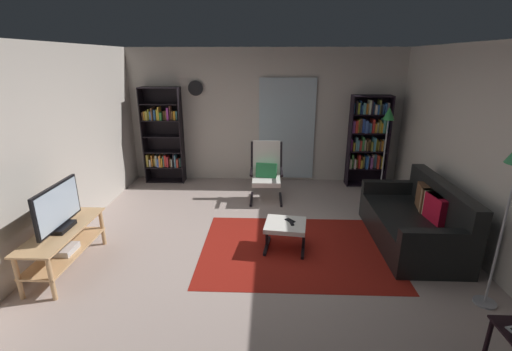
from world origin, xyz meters
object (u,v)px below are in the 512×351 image
television (58,209)px  tv_remote (291,223)px  ottoman (285,228)px  wall_clock (196,88)px  cell_phone (290,221)px  bookshelf_near_tv (163,137)px  lounge_armchair (266,170)px  bookshelf_near_sofa (368,138)px  floor_lamp_by_shelf (388,124)px  leather_sofa (416,222)px  tv_stand (64,243)px

television → tv_remote: television is taller
television → ottoman: 2.72m
wall_clock → cell_phone: bearing=-57.7°
television → wall_clock: wall_clock is taller
bookshelf_near_tv → cell_phone: bookshelf_near_tv is taller
cell_phone → lounge_armchair: bearing=62.0°
bookshelf_near_sofa → floor_lamp_by_shelf: size_ratio=1.10×
television → cell_phone: bearing=13.0°
leather_sofa → ottoman: bearing=-172.3°
lounge_armchair → floor_lamp_by_shelf: bearing=9.2°
bookshelf_near_tv → lounge_armchair: size_ratio=1.84×
floor_lamp_by_shelf → wall_clock: size_ratio=5.51×
tv_remote → cell_phone: bearing=89.1°
television → leather_sofa: (4.39, 0.79, -0.46)m
bookshelf_near_sofa → lounge_armchair: size_ratio=1.71×
cell_phone → wall_clock: wall_clock is taller
leather_sofa → lounge_armchair: bearing=143.0°
bookshelf_near_tv → bookshelf_near_sofa: (4.00, -0.07, 0.03)m
wall_clock → floor_lamp_by_shelf: bearing=-10.8°
leather_sofa → tv_remote: size_ratio=12.43×
tv_stand → lounge_armchair: size_ratio=1.23×
leather_sofa → cell_phone: size_ratio=12.79×
lounge_armchair → floor_lamp_by_shelf: size_ratio=0.64×
bookshelf_near_tv → ottoman: size_ratio=3.26×
television → lounge_armchair: (2.35, 2.33, -0.24)m
tv_stand → bookshelf_near_sofa: 5.35m
leather_sofa → television: bearing=-169.8°
tv_stand → cell_phone: bearing=13.1°
television → cell_phone: size_ratio=5.97×
bookshelf_near_sofa → tv_remote: (-1.59, -2.59, -0.56)m
leather_sofa → cell_phone: leather_sofa is taller
bookshelf_near_sofa → floor_lamp_by_shelf: (0.20, -0.46, 0.35)m
bookshelf_near_sofa → wall_clock: wall_clock is taller
leather_sofa → wall_clock: wall_clock is taller
tv_stand → lounge_armchair: lounge_armchair is taller
tv_stand → tv_remote: bearing=11.6°
television → tv_stand: bearing=-106.3°
leather_sofa → floor_lamp_by_shelf: 2.13m
tv_remote → cell_phone: (-0.01, 0.07, -0.00)m
tv_remote → floor_lamp_by_shelf: size_ratio=0.09×
tv_stand → ottoman: size_ratio=2.19×
bookshelf_near_sofa → wall_clock: (-3.32, 0.21, 0.90)m
bookshelf_near_tv → bookshelf_near_sofa: bearing=-1.0°
television → bookshelf_near_sofa: (4.28, 3.14, 0.18)m
television → ottoman: television is taller
tv_remote → wall_clock: size_ratio=0.50×
leather_sofa → tv_remote: (-1.69, -0.25, 0.07)m
leather_sofa → floor_lamp_by_shelf: floor_lamp_by_shelf is taller
television → bookshelf_near_tv: (0.28, 3.21, 0.14)m
leather_sofa → lounge_armchair: 2.56m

